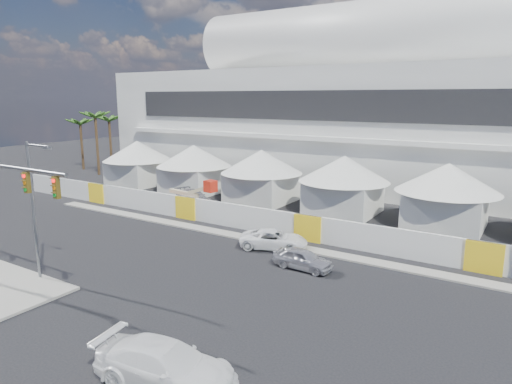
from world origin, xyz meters
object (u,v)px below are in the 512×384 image
Objects in this scene: pickup_near at (166,365)px; lot_car_c at (194,198)px; pickup_curb at (274,239)px; streetlight_median at (35,201)px; sedan_silver at (303,259)px; boom_lift at (181,203)px.

lot_car_c is at bearing 28.52° from pickup_near.
lot_car_c reaches higher than pickup_curb.
pickup_curb is 15.73m from streetlight_median.
pickup_near is at bearing -173.86° from sedan_silver.
streetlight_median is 17.51m from boom_lift.
pickup_curb is 0.95× the size of lot_car_c.
lot_car_c is (-13.69, 7.44, 0.07)m from pickup_curb.
lot_car_c is (-17.25, 9.92, 0.08)m from sedan_silver.
boom_lift is at bearing 30.73° from pickup_near.
lot_car_c is at bearing 103.91° from streetlight_median.
streetlight_median is at bearing 65.57° from pickup_near.
boom_lift is (-17.09, 20.25, 0.14)m from pickup_near.
boom_lift is (-3.74, 16.67, -3.83)m from streetlight_median.
pickup_near is at bearing 175.11° from pickup_curb.
lot_car_c is 0.63× the size of streetlight_median.
pickup_curb is at bearing 6.53° from pickup_near.
pickup_near is 26.49m from boom_lift.
pickup_curb is 0.85× the size of pickup_near.
boom_lift is (-16.09, 6.77, 0.31)m from sedan_silver.
boom_lift is (-12.52, 4.29, 0.29)m from pickup_curb.
sedan_silver is 0.76× the size of lot_car_c.
sedan_silver is at bearing -145.65° from pickup_curb.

